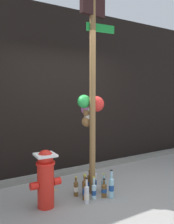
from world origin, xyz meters
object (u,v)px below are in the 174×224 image
(bottle_7, at_px, (87,194))
(fire_hydrant, at_px, (46,177))
(bottle_6, at_px, (76,188))
(bottle_0, at_px, (94,191))
(bottle_10, at_px, (89,183))
(bottle_5, at_px, (104,190))
(bottle_8, at_px, (111,187))
(bottle_9, at_px, (90,177))
(bottle_1, at_px, (94,180))
(memorial_post, at_px, (91,90))
(bottle_4, at_px, (104,185))
(bottle_3, at_px, (85,187))
(bottle_2, at_px, (85,190))

(bottle_7, bearing_deg, fire_hydrant, 159.21)
(fire_hydrant, relative_size, bottle_6, 2.68)
(bottle_0, xyz_separation_m, bottle_10, (0.09, 0.25, 0.02))
(bottle_5, bearing_deg, bottle_8, -47.03)
(bottle_0, bearing_deg, bottle_9, 64.18)
(bottle_1, xyz_separation_m, bottle_8, (0.02, -0.42, 0.03))
(memorial_post, relative_size, bottle_1, 8.53)
(memorial_post, distance_m, bottle_4, 1.51)
(bottle_3, xyz_separation_m, bottle_6, (-0.12, 0.05, -0.02))
(bottle_1, distance_m, bottle_5, 0.35)
(bottle_8, bearing_deg, bottle_10, 111.80)
(fire_hydrant, relative_size, bottle_10, 2.18)
(bottle_4, xyz_separation_m, bottle_9, (-0.06, 0.30, 0.04))
(bottle_5, relative_size, bottle_8, 0.66)
(fire_hydrant, xyz_separation_m, bottle_6, (0.53, 0.09, -0.30))
(memorial_post, relative_size, bottle_4, 10.55)
(bottle_7, relative_size, bottle_8, 0.86)
(bottle_4, xyz_separation_m, bottle_5, (-0.11, -0.16, -0.01))
(bottle_3, distance_m, bottle_4, 0.33)
(bottle_5, relative_size, bottle_6, 0.94)
(bottle_10, bearing_deg, bottle_1, 21.27)
(bottle_2, distance_m, bottle_3, 0.15)
(bottle_2, bearing_deg, bottle_8, -22.54)
(bottle_0, distance_m, bottle_1, 0.37)
(bottle_3, bearing_deg, bottle_1, 26.58)
(bottle_6, bearing_deg, bottle_8, -38.89)
(bottle_4, relative_size, bottle_8, 0.68)
(bottle_5, bearing_deg, fire_hydrant, 169.19)
(bottle_1, relative_size, bottle_2, 0.98)
(bottle_5, bearing_deg, bottle_3, 137.70)
(bottle_5, bearing_deg, bottle_6, 143.15)
(bottle_0, relative_size, bottle_9, 0.80)
(bottle_1, bearing_deg, bottle_8, -87.35)
(bottle_1, xyz_separation_m, bottle_6, (-0.40, -0.08, -0.02))
(bottle_6, bearing_deg, bottle_7, -88.46)
(bottle_6, bearing_deg, bottle_5, -36.85)
(bottle_1, relative_size, bottle_9, 0.87)
(bottle_10, bearing_deg, bottle_8, -68.20)
(bottle_2, xyz_separation_m, bottle_10, (0.22, 0.22, -0.01))
(memorial_post, relative_size, bottle_5, 10.94)
(bottle_2, relative_size, bottle_6, 1.22)
(bottle_1, relative_size, bottle_6, 1.20)
(bottle_0, distance_m, bottle_5, 0.16)
(fire_hydrant, xyz_separation_m, bottle_8, (0.94, -0.24, -0.25))
(bottle_3, relative_size, bottle_8, 0.79)
(bottle_0, height_order, bottle_2, bottle_2)
(bottle_3, xyz_separation_m, bottle_4, (0.33, -0.05, -0.02))
(fire_hydrant, bearing_deg, bottle_2, -9.13)
(memorial_post, xyz_separation_m, bottle_5, (0.05, -0.28, -1.50))
(memorial_post, distance_m, bottle_5, 1.53)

